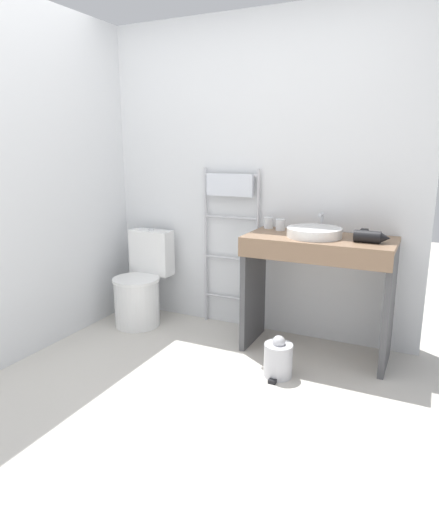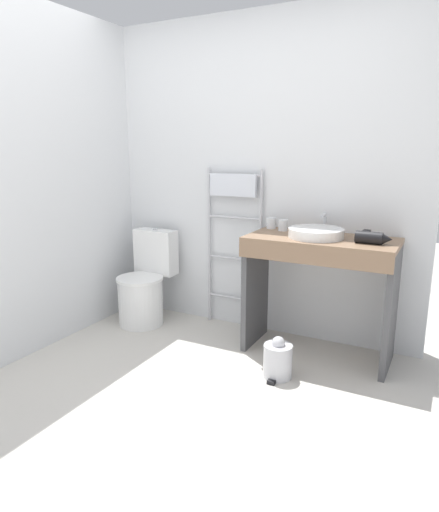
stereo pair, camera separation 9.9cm
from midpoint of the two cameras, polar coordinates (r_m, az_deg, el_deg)
name	(u,v)px [view 1 (the left image)]	position (r m, az deg, el deg)	size (l,w,h in m)	color
ground_plane	(138,426)	(2.66, -11.29, -20.14)	(12.00, 12.00, 0.00)	beige
wall_back	(253,179)	(3.65, 3.42, 9.63)	(2.65, 0.12, 2.43)	silver
wall_side	(53,181)	(3.66, -20.87, 8.80)	(0.12, 2.32, 2.43)	silver
toilet	(141,288)	(3.90, -10.50, -3.92)	(0.39, 0.51, 0.78)	white
towel_radiator	(230,215)	(3.64, 0.57, 5.19)	(0.48, 0.06, 1.30)	silver
vanity_counter	(318,275)	(3.25, 11.31, -2.38)	(1.01, 0.51, 0.86)	#84664C
sink_basin	(314,232)	(3.18, 10.89, 2.96)	(0.38, 0.38, 0.06)	white
faucet	(322,220)	(3.37, 11.83, 4.47)	(0.02, 0.10, 0.14)	silver
cup_near_wall	(268,223)	(3.48, 5.33, 4.15)	(0.07, 0.07, 0.08)	white
cup_near_edge	(280,225)	(3.40, 6.80, 3.89)	(0.07, 0.07, 0.08)	white
hair_dryer	(370,236)	(3.09, 17.38, 2.36)	(0.23, 0.19, 0.08)	black
trash_bin	(278,359)	(3.05, 6.41, -12.67)	(0.19, 0.22, 0.28)	silver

